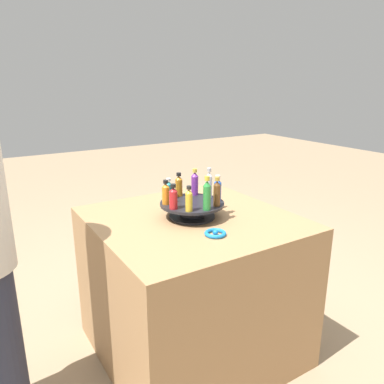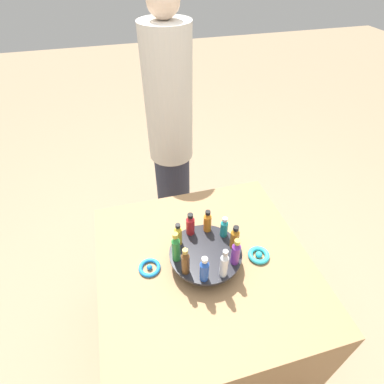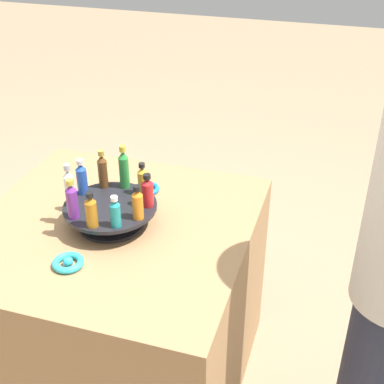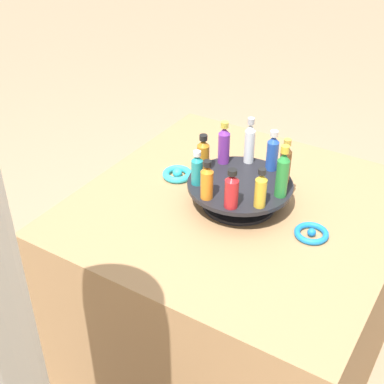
{
  "view_description": "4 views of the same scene",
  "coord_description": "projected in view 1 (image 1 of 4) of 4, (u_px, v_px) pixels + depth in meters",
  "views": [
    {
      "loc": [
        -0.87,
        -1.4,
        1.33
      ],
      "look_at": [
        -0.0,
        0.0,
        0.84
      ],
      "focal_mm": 35.0,
      "sensor_mm": 36.0,
      "label": 1
    },
    {
      "loc": [
        0.71,
        -0.25,
        1.79
      ],
      "look_at": [
        -0.26,
        0.01,
        0.89
      ],
      "focal_mm": 28.0,
      "sensor_mm": 36.0,
      "label": 2
    },
    {
      "loc": [
        -0.67,
        1.29,
        1.7
      ],
      "look_at": [
        -0.28,
        0.01,
        0.9
      ],
      "focal_mm": 50.0,
      "sensor_mm": 36.0,
      "label": 3
    },
    {
      "loc": [
        -1.15,
        -0.55,
        1.6
      ],
      "look_at": [
        -0.24,
        0.01,
        0.89
      ],
      "focal_mm": 50.0,
      "sensor_mm": 36.0,
      "label": 4
    }
  ],
  "objects": [
    {
      "name": "bottle_red",
      "position": [
        173.0,
        198.0,
        1.63
      ],
      "size": [
        0.04,
        0.04,
        0.11
      ],
      "color": "#B21E23",
      "rests_on": "display_stand"
    },
    {
      "name": "party_table",
      "position": [
        192.0,
        285.0,
        1.85
      ],
      "size": [
        0.89,
        0.89,
        0.72
      ],
      "color": "#9E754C",
      "rests_on": "ground_plane"
    },
    {
      "name": "bottle_teal",
      "position": [
        169.0,
        190.0,
        1.77
      ],
      "size": [
        0.03,
        0.03,
        0.1
      ],
      "color": "teal",
      "rests_on": "display_stand"
    },
    {
      "name": "ribbon_bow_blue",
      "position": [
        215.0,
        233.0,
        1.55
      ],
      "size": [
        0.09,
        0.09,
        0.02
      ],
      "color": "blue",
      "rests_on": "party_table"
    },
    {
      "name": "ground_plane",
      "position": [
        192.0,
        346.0,
        1.96
      ],
      "size": [
        12.0,
        12.0,
        0.0
      ],
      "primitive_type": "plane",
      "color": "#997F60"
    },
    {
      "name": "bottle_amber",
      "position": [
        180.0,
        185.0,
        1.82
      ],
      "size": [
        0.04,
        0.04,
        0.12
      ],
      "color": "#AD6B19",
      "rests_on": "display_stand"
    },
    {
      "name": "ribbon_bow_teal",
      "position": [
        174.0,
        201.0,
        1.95
      ],
      "size": [
        0.09,
        0.09,
        0.03
      ],
      "color": "#2DB7CC",
      "rests_on": "party_table"
    },
    {
      "name": "bottle_orange",
      "position": [
        166.0,
        193.0,
        1.69
      ],
      "size": [
        0.03,
        0.03,
        0.11
      ],
      "color": "orange",
      "rests_on": "display_stand"
    },
    {
      "name": "bottle_clear",
      "position": [
        209.0,
        184.0,
        1.8
      ],
      "size": [
        0.03,
        0.03,
        0.14
      ],
      "color": "silver",
      "rests_on": "display_stand"
    },
    {
      "name": "bottle_blue",
      "position": [
        218.0,
        189.0,
        1.74
      ],
      "size": [
        0.03,
        0.03,
        0.12
      ],
      "color": "#234CAD",
      "rests_on": "display_stand"
    },
    {
      "name": "bottle_purple",
      "position": [
        195.0,
        183.0,
        1.83
      ],
      "size": [
        0.03,
        0.03,
        0.13
      ],
      "color": "#702D93",
      "rests_on": "display_stand"
    },
    {
      "name": "bottle_brown",
      "position": [
        217.0,
        193.0,
        1.67
      ],
      "size": [
        0.03,
        0.03,
        0.13
      ],
      "color": "brown",
      "rests_on": "display_stand"
    },
    {
      "name": "display_stand",
      "position": [
        192.0,
        208.0,
        1.74
      ],
      "size": [
        0.3,
        0.3,
        0.07
      ],
      "color": "black",
      "rests_on": "party_table"
    },
    {
      "name": "bottle_gold",
      "position": [
        189.0,
        200.0,
        1.6
      ],
      "size": [
        0.03,
        0.03,
        0.11
      ],
      "color": "gold",
      "rests_on": "display_stand"
    },
    {
      "name": "bottle_green",
      "position": [
        206.0,
        195.0,
        1.61
      ],
      "size": [
        0.03,
        0.03,
        0.15
      ],
      "color": "#288438",
      "rests_on": "display_stand"
    }
  ]
}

